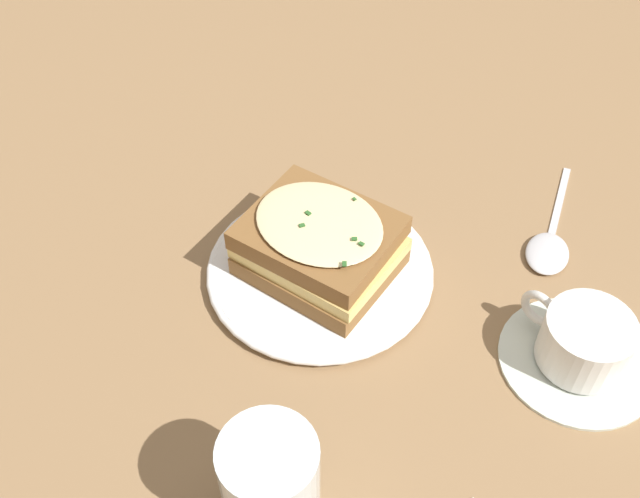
{
  "coord_description": "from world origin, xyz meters",
  "views": [
    {
      "loc": [
        -0.39,
        0.37,
        0.6
      ],
      "look_at": [
        -0.03,
        0.01,
        0.04
      ],
      "focal_mm": 42.0,
      "sensor_mm": 36.0,
      "label": 1
    }
  ],
  "objects_px": {
    "dinner_plate": "(320,271)",
    "spoon": "(549,247)",
    "water_glass": "(271,486)",
    "sandwich": "(320,245)",
    "teacup_with_saucer": "(582,345)"
  },
  "relations": [
    {
      "from": "dinner_plate",
      "to": "water_glass",
      "type": "height_order",
      "value": "water_glass"
    },
    {
      "from": "water_glass",
      "to": "spoon",
      "type": "relative_size",
      "value": 0.63
    },
    {
      "from": "sandwich",
      "to": "teacup_with_saucer",
      "type": "xyz_separation_m",
      "value": [
        -0.25,
        -0.1,
        -0.02
      ]
    },
    {
      "from": "dinner_plate",
      "to": "spoon",
      "type": "relative_size",
      "value": 1.35
    },
    {
      "from": "dinner_plate",
      "to": "spoon",
      "type": "distance_m",
      "value": 0.25
    },
    {
      "from": "teacup_with_saucer",
      "to": "water_glass",
      "type": "distance_m",
      "value": 0.32
    },
    {
      "from": "water_glass",
      "to": "sandwich",
      "type": "bearing_deg",
      "value": -52.96
    },
    {
      "from": "sandwich",
      "to": "water_glass",
      "type": "distance_m",
      "value": 0.26
    },
    {
      "from": "sandwich",
      "to": "dinner_plate",
      "type": "bearing_deg",
      "value": 148.42
    },
    {
      "from": "sandwich",
      "to": "water_glass",
      "type": "xyz_separation_m",
      "value": [
        -0.16,
        0.21,
        0.01
      ]
    },
    {
      "from": "teacup_with_saucer",
      "to": "water_glass",
      "type": "height_order",
      "value": "water_glass"
    },
    {
      "from": "teacup_with_saucer",
      "to": "water_glass",
      "type": "xyz_separation_m",
      "value": [
        0.09,
        0.3,
        0.03
      ]
    },
    {
      "from": "teacup_with_saucer",
      "to": "spoon",
      "type": "distance_m",
      "value": 0.14
    },
    {
      "from": "dinner_plate",
      "to": "sandwich",
      "type": "relative_size",
      "value": 1.4
    },
    {
      "from": "water_glass",
      "to": "teacup_with_saucer",
      "type": "bearing_deg",
      "value": -106.63
    }
  ]
}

